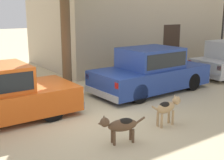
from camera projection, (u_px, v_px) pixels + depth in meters
ground_plane at (90, 119)px, 7.73m from camera, size 80.00×80.00×0.00m
parked_sedan_second at (151, 70)px, 10.24m from camera, size 4.42×1.96×1.53m
stray_dog_spotted at (120, 125)px, 6.25m from camera, size 1.06×0.39×0.65m
stray_dog_tan at (168, 107)px, 7.24m from camera, size 0.99×0.21×0.71m
street_lamp at (223, 19)px, 15.29m from camera, size 0.22×0.22×3.60m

